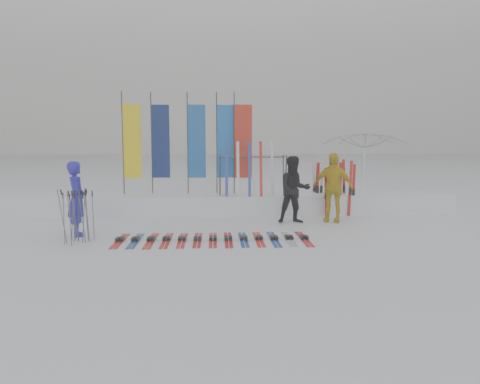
{
  "coord_description": "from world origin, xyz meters",
  "views": [
    {
      "loc": [
        -0.41,
        -10.11,
        2.34
      ],
      "look_at": [
        0.2,
        1.6,
        1.0
      ],
      "focal_mm": 35.0,
      "sensor_mm": 36.0,
      "label": 1
    }
  ],
  "objects": [
    {
      "name": "ski_rack",
      "position": [
        0.72,
        4.2,
        1.38
      ],
      "size": [
        2.04,
        0.8,
        1.23
      ],
      "color": "#383A3F",
      "rests_on": "ground"
    },
    {
      "name": "pole_cluster",
      "position": [
        -3.56,
        0.52,
        0.59
      ],
      "size": [
        0.68,
        0.83,
        1.25
      ],
      "color": "#595B60",
      "rests_on": "ground"
    },
    {
      "name": "ground",
      "position": [
        0.0,
        0.0,
        0.0
      ],
      "size": [
        120.0,
        120.0,
        0.0
      ],
      "primitive_type": "plane",
      "color": "white",
      "rests_on": "ground"
    },
    {
      "name": "upright_skis",
      "position": [
        3.27,
        4.32,
        0.79
      ],
      "size": [
        1.15,
        1.17,
        1.69
      ],
      "color": "silver",
      "rests_on": "ground"
    },
    {
      "name": "person_black",
      "position": [
        1.77,
        2.69,
        0.93
      ],
      "size": [
        0.95,
        0.76,
        1.86
      ],
      "primitive_type": "imported",
      "rotation": [
        0.0,
        0.0,
        0.06
      ],
      "color": "black",
      "rests_on": "ground"
    },
    {
      "name": "snow_bank",
      "position": [
        0.0,
        4.6,
        0.3
      ],
      "size": [
        14.0,
        1.6,
        0.6
      ],
      "primitive_type": "cube",
      "color": "white",
      "rests_on": "ground"
    },
    {
      "name": "feather_flags",
      "position": [
        -1.19,
        4.79,
        2.24
      ],
      "size": [
        4.06,
        0.23,
        3.2
      ],
      "color": "#383A3F",
      "rests_on": "ground"
    },
    {
      "name": "ski_row",
      "position": [
        -0.48,
        0.53,
        0.04
      ],
      "size": [
        4.43,
        1.69,
        0.07
      ],
      "color": "red",
      "rests_on": "ground"
    },
    {
      "name": "tent_canopy",
      "position": [
        4.54,
        5.21,
        1.32
      ],
      "size": [
        3.38,
        3.43,
        2.65
      ],
      "primitive_type": "imported",
      "rotation": [
        0.0,
        0.0,
        -0.19
      ],
      "color": "white",
      "rests_on": "ground"
    },
    {
      "name": "person_blue",
      "position": [
        -3.75,
        1.21,
        0.9
      ],
      "size": [
        0.65,
        0.77,
        1.8
      ],
      "primitive_type": "imported",
      "rotation": [
        0.0,
        0.0,
        1.97
      ],
      "color": "#231FB9",
      "rests_on": "ground"
    },
    {
      "name": "person_yellow",
      "position": [
        2.87,
        2.83,
        0.98
      ],
      "size": [
        1.24,
        0.94,
        1.95
      ],
      "primitive_type": "imported",
      "rotation": [
        0.0,
        0.0,
        -0.47
      ],
      "color": "gold",
      "rests_on": "ground"
    }
  ]
}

